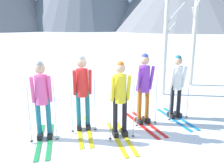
# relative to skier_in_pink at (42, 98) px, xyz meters

# --- Properties ---
(ground_plane) EXTENTS (400.00, 400.00, 0.00)m
(ground_plane) POSITION_rel_skier_in_pink_xyz_m (1.45, -0.00, -0.99)
(ground_plane) COLOR white
(skier_in_pink) EXTENTS (0.61, 1.74, 1.79)m
(skier_in_pink) POSITION_rel_skier_in_pink_xyz_m (0.00, 0.00, 0.00)
(skier_in_pink) COLOR green
(skier_in_pink) RESTS_ON ground
(skier_in_red) EXTENTS (0.61, 1.76, 1.84)m
(skier_in_red) POSITION_rel_skier_in_pink_xyz_m (0.92, 0.28, 0.03)
(skier_in_red) COLOR yellow
(skier_in_red) RESTS_ON ground
(skier_in_yellow) EXTENTS (0.61, 1.73, 1.77)m
(skier_in_yellow) POSITION_rel_skier_in_pink_xyz_m (1.69, -0.26, 0.01)
(skier_in_yellow) COLOR yellow
(skier_in_yellow) RESTS_ON ground
(skier_in_purple) EXTENTS (0.60, 1.74, 1.84)m
(skier_in_purple) POSITION_rel_skier_in_pink_xyz_m (2.48, 0.28, 0.03)
(skier_in_purple) COLOR red
(skier_in_purple) RESTS_ON ground
(skier_in_white) EXTENTS (0.61, 1.67, 1.75)m
(skier_in_white) POSITION_rel_skier_in_pink_xyz_m (3.47, 0.42, -0.03)
(skier_in_white) COLOR #1E84D1
(skier_in_white) RESTS_ON ground
(birch_tree_tall) EXTENTS (0.85, 0.30, 3.53)m
(birch_tree_tall) POSITION_rel_skier_in_pink_xyz_m (4.12, 2.53, 0.82)
(birch_tree_tall) COLOR silver
(birch_tree_tall) RESTS_ON ground
(birch_tree_slender) EXTENTS (0.50, 0.48, 4.84)m
(birch_tree_slender) POSITION_rel_skier_in_pink_xyz_m (5.79, 3.48, 1.44)
(birch_tree_slender) COLOR silver
(birch_tree_slender) RESTS_ON ground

